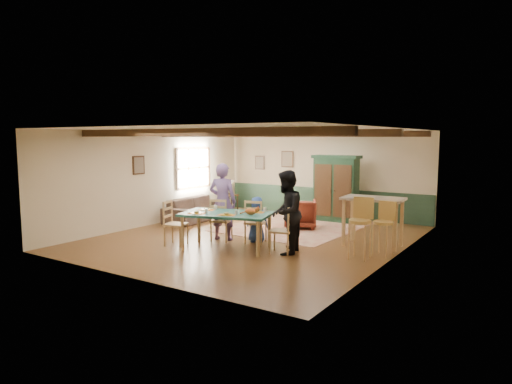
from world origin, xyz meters
The scene contains 35 objects.
floor centered at (0.00, 0.00, 0.00)m, with size 8.00×8.00×0.00m, color #513016.
wall_back centered at (0.00, 4.00, 1.35)m, with size 7.00×0.02×2.70m, color beige.
wall_left centered at (-3.50, 0.00, 1.35)m, with size 0.02×8.00×2.70m, color beige.
wall_right centered at (3.50, 0.00, 1.35)m, with size 0.02×8.00×2.70m, color beige.
ceiling centered at (0.00, 0.00, 2.70)m, with size 7.00×8.00×0.02m, color white.
wainscot_back centered at (0.00, 3.98, 0.45)m, with size 6.95×0.03×0.90m, color #1D3525.
ceiling_beam_front centered at (0.00, -2.30, 2.61)m, with size 6.95×0.16×0.16m, color black.
ceiling_beam_mid centered at (0.00, 0.40, 2.61)m, with size 6.95×0.16×0.16m, color black.
ceiling_beam_back centered at (0.00, 3.00, 2.61)m, with size 6.95×0.16×0.16m, color black.
window_left centered at (-3.47, 1.70, 1.55)m, with size 0.06×1.60×1.30m, color white, non-canonical shape.
picture_left_wall centered at (-3.47, -0.60, 1.75)m, with size 0.04×0.42×0.52m, color gray, non-canonical shape.
picture_back_a centered at (-1.30, 3.97, 1.80)m, with size 0.45×0.04×0.55m, color gray, non-canonical shape.
picture_back_b centered at (-2.40, 3.97, 1.65)m, with size 0.38×0.04×0.48m, color gray, non-canonical shape.
dining_table centered at (0.11, -1.34, 0.41)m, with size 1.98×1.10×0.82m, color #1B564D, non-canonical shape.
dining_chair_far_left centered at (-0.52, -0.69, 0.52)m, with size 0.46×0.48×1.04m, color tan, non-canonical shape.
dining_chair_far_right centered at (0.32, -0.46, 0.52)m, with size 0.46×0.48×1.04m, color tan, non-canonical shape.
dining_chair_end_left centered at (-1.11, -1.68, 0.52)m, with size 0.46×0.48×1.04m, color tan, non-canonical shape.
dining_chair_end_right centered at (1.33, -1.00, 0.52)m, with size 0.46×0.48×1.04m, color tan, non-canonical shape.
person_man centered at (-0.55, -0.61, 0.95)m, with size 0.69×0.45×1.90m, color slate.
person_woman centered at (1.43, -0.97, 0.91)m, with size 0.88×0.69×1.81m, color black.
person_child centered at (0.30, -0.37, 0.55)m, with size 0.54×0.35×1.10m, color #254395.
cat centered at (0.72, -1.28, 0.92)m, with size 0.40×0.15×0.20m, color orange, non-canonical shape.
place_setting_near_left centered at (-0.40, -1.76, 0.88)m, with size 0.44×0.33×0.11m, color orange, non-canonical shape.
place_setting_near_center centered at (0.29, -1.57, 0.88)m, with size 0.44×0.33×0.11m, color orange, non-canonical shape.
place_setting_far_left centered at (-0.54, -1.23, 0.88)m, with size 0.44×0.33×0.11m, color orange, non-canonical shape.
place_setting_far_right centered at (0.62, -0.91, 0.88)m, with size 0.44×0.33×0.11m, color orange, non-canonical shape.
area_rug centered at (0.15, 1.85, 0.01)m, with size 3.32×3.94×0.01m, color #C2B18D.
armoire centered at (0.77, 3.27, 1.00)m, with size 1.41×0.56×1.99m, color black.
armchair centered at (0.36, 1.77, 0.40)m, with size 0.86×0.88×0.80m, color #45140D.
sofa centered at (-2.88, 1.16, 0.34)m, with size 2.36×0.92×0.69m, color #413128.
end_table centered at (-3.18, 3.28, 0.27)m, with size 0.44×0.44×0.54m, color black, non-canonical shape.
table_lamp centered at (-3.18, 3.28, 0.79)m, with size 0.28×0.28×0.50m, color beige, non-canonical shape.
counter_table centered at (2.76, 0.77, 0.57)m, with size 1.36×0.80×1.14m, color #B7A68E, non-canonical shape.
bar_stool_left centered at (2.93, -0.53, 0.64)m, with size 0.45×0.50×1.28m, color #B69047, non-canonical shape.
bar_stool_right centered at (3.24, 0.01, 0.58)m, with size 0.41×0.45×1.16m, color #B69047, non-canonical shape.
Camera 1 is at (6.17, -9.43, 2.48)m, focal length 32.00 mm.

